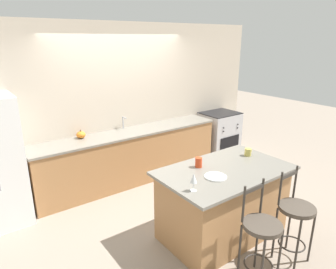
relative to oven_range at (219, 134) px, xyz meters
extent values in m
plane|color=gray|center=(-2.15, -0.32, -0.47)|extent=(18.00, 18.00, 0.00)
cube|color=beige|center=(-2.15, 0.34, 0.88)|extent=(6.00, 0.07, 2.70)
cube|color=#A87547|center=(-2.15, 0.03, -0.03)|extent=(3.33, 0.60, 0.88)
cube|color=gray|center=(-2.15, 0.03, 0.43)|extent=(3.36, 0.64, 0.03)
cube|color=black|center=(-2.15, 0.03, 0.44)|extent=(0.56, 0.33, 0.01)
cylinder|color=#ADAFB5|center=(-2.15, 0.24, 0.56)|extent=(0.02, 0.02, 0.22)
cylinder|color=#ADAFB5|center=(-2.15, 0.18, 0.66)|extent=(0.02, 0.12, 0.02)
cube|color=#A87547|center=(-1.95, -2.01, -0.03)|extent=(1.52, 0.88, 0.88)
cube|color=gray|center=(-1.95, -2.01, 0.42)|extent=(1.64, 1.00, 0.03)
cube|color=#B7B7BC|center=(0.00, 0.00, -0.01)|extent=(0.75, 0.63, 0.93)
cube|color=black|center=(0.00, -0.32, -0.12)|extent=(0.54, 0.01, 0.30)
cube|color=black|center=(0.00, 0.00, 0.46)|extent=(0.75, 0.63, 0.02)
cylinder|color=black|center=(-0.21, -0.33, 0.25)|extent=(0.03, 0.02, 0.03)
cylinder|color=black|center=(0.21, -0.33, 0.25)|extent=(0.03, 0.02, 0.03)
cylinder|color=black|center=(-0.21, -0.33, 0.18)|extent=(0.03, 0.02, 0.03)
cylinder|color=black|center=(0.21, -0.33, 0.18)|extent=(0.03, 0.02, 0.03)
cylinder|color=#332D28|center=(-2.37, -2.94, -0.15)|extent=(0.02, 0.02, 0.65)
cylinder|color=#332D28|center=(-2.09, -2.94, -0.15)|extent=(0.02, 0.02, 0.65)
cylinder|color=#332D28|center=(-2.37, -2.66, -0.15)|extent=(0.02, 0.02, 0.65)
cylinder|color=#332D28|center=(-2.09, -2.66, -0.15)|extent=(0.02, 0.02, 0.65)
torus|color=#332D28|center=(-2.23, -2.80, -0.26)|extent=(0.30, 0.30, 0.02)
cylinder|color=#4C4238|center=(-2.23, -2.80, 0.20)|extent=(0.39, 0.39, 0.04)
cylinder|color=#332D28|center=(-2.37, -2.66, 0.42)|extent=(0.02, 0.02, 0.39)
cylinder|color=#332D28|center=(-2.09, -2.66, 0.42)|extent=(0.02, 0.02, 0.39)
cube|color=#332D28|center=(-2.23, -2.66, 0.54)|extent=(0.28, 0.02, 0.04)
cylinder|color=#332D28|center=(-1.81, -2.96, -0.15)|extent=(0.02, 0.02, 0.65)
cylinder|color=#332D28|center=(-1.53, -2.96, -0.15)|extent=(0.02, 0.02, 0.65)
cylinder|color=#332D28|center=(-1.81, -2.68, -0.15)|extent=(0.02, 0.02, 0.65)
cylinder|color=#332D28|center=(-1.53, -2.68, -0.15)|extent=(0.02, 0.02, 0.65)
torus|color=#332D28|center=(-1.67, -2.82, -0.26)|extent=(0.30, 0.30, 0.02)
cylinder|color=#4C4238|center=(-1.67, -2.82, 0.20)|extent=(0.39, 0.39, 0.04)
cylinder|color=#332D28|center=(-1.81, -2.68, 0.42)|extent=(0.02, 0.02, 0.39)
cylinder|color=#332D28|center=(-1.53, -2.68, 0.42)|extent=(0.02, 0.02, 0.39)
cube|color=#332D28|center=(-1.67, -2.68, 0.54)|extent=(0.28, 0.02, 0.04)
cylinder|color=white|center=(-2.20, -2.10, 0.45)|extent=(0.26, 0.26, 0.01)
torus|color=white|center=(-2.20, -2.10, 0.45)|extent=(0.25, 0.25, 0.01)
cylinder|color=white|center=(-2.62, -2.19, 0.44)|extent=(0.07, 0.07, 0.00)
cylinder|color=white|center=(-2.62, -2.19, 0.49)|extent=(0.01, 0.01, 0.09)
cone|color=white|center=(-2.62, -2.19, 0.59)|extent=(0.07, 0.07, 0.11)
cylinder|color=#C1B251|center=(-1.38, -1.88, 0.49)|extent=(0.09, 0.09, 0.10)
torus|color=#C1B251|center=(-1.33, -1.88, 0.49)|extent=(0.07, 0.01, 0.07)
cylinder|color=red|center=(-2.17, -1.77, 0.50)|extent=(0.08, 0.08, 0.12)
ellipsoid|color=orange|center=(-2.94, 0.16, 0.50)|extent=(0.14, 0.14, 0.11)
cylinder|color=brown|center=(-2.94, 0.16, 0.57)|extent=(0.02, 0.02, 0.02)
camera|label=1|loc=(-4.48, -4.30, 1.96)|focal=32.00mm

